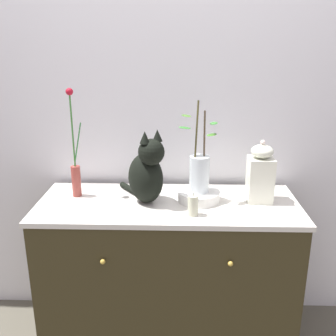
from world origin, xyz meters
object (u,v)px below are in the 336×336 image
(cat_sitting, at_px, (147,172))
(sideboard, at_px, (168,273))
(bowl_porcelain, at_px, (199,196))
(jar_lidded_porcelain, at_px, (260,174))
(candle_pillar, at_px, (193,205))
(vase_glass_clear, at_px, (199,172))
(vase_slim_green, at_px, (75,169))

(cat_sitting, bearing_deg, sideboard, 3.91)
(bowl_porcelain, height_order, jar_lidded_porcelain, jar_lidded_porcelain)
(candle_pillar, bearing_deg, jar_lidded_porcelain, 28.55)
(vase_glass_clear, height_order, candle_pillar, vase_glass_clear)
(sideboard, height_order, vase_glass_clear, vase_glass_clear)
(bowl_porcelain, bearing_deg, sideboard, -170.79)
(cat_sitting, bearing_deg, bowl_porcelain, 7.09)
(sideboard, height_order, vase_slim_green, vase_slim_green)
(sideboard, xyz_separation_m, cat_sitting, (-0.10, -0.01, 0.57))
(vase_slim_green, xyz_separation_m, candle_pillar, (0.60, -0.22, -0.10))
(vase_slim_green, bearing_deg, sideboard, -8.17)
(cat_sitting, xyz_separation_m, jar_lidded_porcelain, (0.56, 0.04, -0.02))
(sideboard, bearing_deg, jar_lidded_porcelain, 4.05)
(vase_slim_green, distance_m, candle_pillar, 0.64)
(bowl_porcelain, bearing_deg, vase_slim_green, 176.09)
(sideboard, distance_m, candle_pillar, 0.50)
(bowl_porcelain, relative_size, vase_glass_clear, 0.47)
(jar_lidded_porcelain, bearing_deg, sideboard, -175.95)
(sideboard, bearing_deg, candle_pillar, -51.80)
(cat_sitting, bearing_deg, vase_glass_clear, 7.11)
(candle_pillar, bearing_deg, sideboard, 128.20)
(sideboard, relative_size, candle_pillar, 12.03)
(vase_slim_green, relative_size, vase_glass_clear, 1.23)
(candle_pillar, bearing_deg, bowl_porcelain, 78.61)
(cat_sitting, bearing_deg, candle_pillar, -32.85)
(vase_slim_green, bearing_deg, candle_pillar, -20.30)
(jar_lidded_porcelain, relative_size, candle_pillar, 2.90)
(jar_lidded_porcelain, xyz_separation_m, candle_pillar, (-0.34, -0.18, -0.09))
(sideboard, relative_size, vase_slim_green, 2.35)
(jar_lidded_porcelain, bearing_deg, candle_pillar, -151.45)
(vase_glass_clear, distance_m, jar_lidded_porcelain, 0.30)
(bowl_porcelain, xyz_separation_m, jar_lidded_porcelain, (0.30, 0.01, 0.12))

